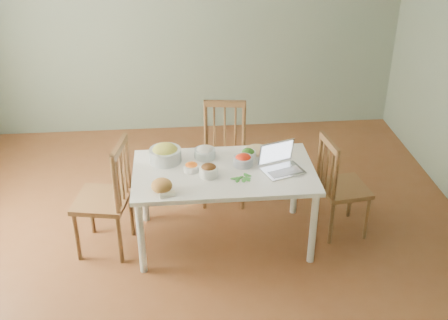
{
  "coord_description": "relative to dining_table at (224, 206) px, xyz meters",
  "views": [
    {
      "loc": [
        -0.18,
        -3.92,
        3.08
      ],
      "look_at": [
        0.19,
        0.13,
        0.82
      ],
      "focal_mm": 44.72,
      "sensor_mm": 36.0,
      "label": 1
    }
  ],
  "objects": [
    {
      "name": "chair_far",
      "position": [
        0.06,
        0.67,
        0.13
      ],
      "size": [
        0.49,
        0.47,
        0.99
      ],
      "primitive_type": null,
      "rotation": [
        0.0,
        0.0,
        -0.13
      ],
      "color": "brown",
      "rests_on": "floor"
    },
    {
      "name": "bowl_broccoli",
      "position": [
        0.23,
        0.19,
        0.4
      ],
      "size": [
        0.14,
        0.14,
        0.09
      ],
      "primitive_type": null,
      "rotation": [
        0.0,
        0.0,
        -0.01
      ],
      "color": "black",
      "rests_on": "dining_table"
    },
    {
      "name": "bowl_mushroom",
      "position": [
        -0.13,
        -0.08,
        0.41
      ],
      "size": [
        0.16,
        0.16,
        0.1
      ],
      "primitive_type": null,
      "rotation": [
        0.0,
        0.0,
        0.01
      ],
      "color": "#482B0D",
      "rests_on": "dining_table"
    },
    {
      "name": "bowl_onion",
      "position": [
        -0.15,
        0.24,
        0.41
      ],
      "size": [
        0.22,
        0.22,
        0.1
      ],
      "primitive_type": null,
      "rotation": [
        0.0,
        0.0,
        0.24
      ],
      "color": "silver",
      "rests_on": "dining_table"
    },
    {
      "name": "wall_back",
      "position": [
        -0.19,
        2.37,
        0.99
      ],
      "size": [
        5.0,
        0.0,
        2.7
      ],
      "primitive_type": "cube",
      "color": "slate",
      "rests_on": "ground"
    },
    {
      "name": "dining_table",
      "position": [
        0.0,
        0.0,
        0.0
      ],
      "size": [
        1.53,
        0.86,
        0.72
      ],
      "primitive_type": null,
      "color": "white",
      "rests_on": "floor"
    },
    {
      "name": "bowl_redpep",
      "position": [
        0.17,
        0.07,
        0.41
      ],
      "size": [
        0.18,
        0.18,
        0.1
      ],
      "primitive_type": null,
      "rotation": [
        0.0,
        0.0,
        0.04
      ],
      "color": "red",
      "rests_on": "dining_table"
    },
    {
      "name": "bread_boule",
      "position": [
        -0.52,
        -0.29,
        0.41
      ],
      "size": [
        0.2,
        0.2,
        0.11
      ],
      "primitive_type": "ellipsoid",
      "rotation": [
        0.0,
        0.0,
        0.22
      ],
      "color": "#A96C35",
      "rests_on": "dining_table"
    },
    {
      "name": "chair_left",
      "position": [
        -1.04,
        -0.01,
        0.16
      ],
      "size": [
        0.51,
        0.53,
        1.03
      ],
      "primitive_type": null,
      "rotation": [
        0.0,
        0.0,
        -1.76
      ],
      "color": "brown",
      "rests_on": "floor"
    },
    {
      "name": "floor",
      "position": [
        -0.19,
        -0.13,
        -0.36
      ],
      "size": [
        5.0,
        5.0,
        0.0
      ],
      "primitive_type": "cube",
      "color": "brown",
      "rests_on": "ground"
    },
    {
      "name": "flatbread",
      "position": [
        0.33,
        0.31,
        0.37
      ],
      "size": [
        0.23,
        0.23,
        0.02
      ],
      "primitive_type": "cylinder",
      "rotation": [
        0.0,
        0.0,
        -0.05
      ],
      "color": "tan",
      "rests_on": "dining_table"
    },
    {
      "name": "bowl_squash",
      "position": [
        -0.49,
        0.2,
        0.44
      ],
      "size": [
        0.36,
        0.36,
        0.16
      ],
      "primitive_type": null,
      "rotation": [
        0.0,
        0.0,
        0.39
      ],
      "color": "#D7C15B",
      "rests_on": "dining_table"
    },
    {
      "name": "bowl_carrot",
      "position": [
        -0.27,
        0.02,
        0.4
      ],
      "size": [
        0.17,
        0.17,
        0.07
      ],
      "primitive_type": null,
      "rotation": [
        0.0,
        0.0,
        0.37
      ],
      "color": "#F75215",
      "rests_on": "dining_table"
    },
    {
      "name": "chair_right",
      "position": [
        1.08,
        0.06,
        0.11
      ],
      "size": [
        0.45,
        0.47,
        0.94
      ],
      "primitive_type": null,
      "rotation": [
        0.0,
        0.0,
        1.71
      ],
      "color": "brown",
      "rests_on": "floor"
    },
    {
      "name": "laptop",
      "position": [
        0.49,
        -0.07,
        0.47
      ],
      "size": [
        0.39,
        0.35,
        0.23
      ],
      "primitive_type": null,
      "rotation": [
        0.0,
        0.0,
        0.33
      ],
      "color": "silver",
      "rests_on": "dining_table"
    },
    {
      "name": "basil_bunch",
      "position": [
        0.12,
        -0.14,
        0.37
      ],
      "size": [
        0.19,
        0.19,
        0.02
      ],
      "primitive_type": null,
      "color": "#2E7126",
      "rests_on": "dining_table"
    },
    {
      "name": "butter_stick",
      "position": [
        -0.48,
        -0.36,
        0.38
      ],
      "size": [
        0.13,
        0.07,
        0.03
      ],
      "primitive_type": "cube",
      "rotation": [
        0.0,
        0.0,
        0.28
      ],
      "color": "silver",
      "rests_on": "dining_table"
    }
  ]
}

